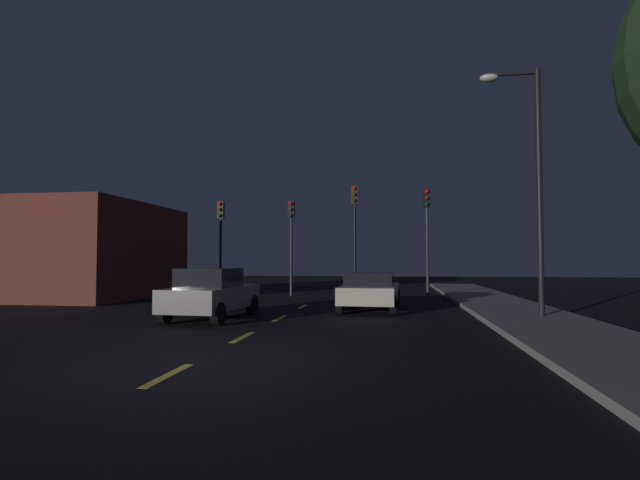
% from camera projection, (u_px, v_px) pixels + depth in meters
% --- Properties ---
extents(ground_plane, '(80.00, 80.00, 0.00)m').
position_uv_depth(ground_plane, '(284.00, 316.00, 15.68)').
color(ground_plane, black).
extents(sidewalk_curb_right, '(3.00, 40.00, 0.15)m').
position_uv_depth(sidewalk_curb_right, '(530.00, 318.00, 14.57)').
color(sidewalk_curb_right, gray).
rests_on(sidewalk_curb_right, ground_plane).
extents(lane_stripe_nearest, '(0.16, 1.60, 0.01)m').
position_uv_depth(lane_stripe_nearest, '(168.00, 375.00, 7.58)').
color(lane_stripe_nearest, '#EACC4C').
rests_on(lane_stripe_nearest, ground_plane).
extents(lane_stripe_second, '(0.16, 1.60, 0.01)m').
position_uv_depth(lane_stripe_second, '(243.00, 337.00, 11.34)').
color(lane_stripe_second, '#EACC4C').
rests_on(lane_stripe_second, ground_plane).
extents(lane_stripe_third, '(0.16, 1.60, 0.01)m').
position_uv_depth(lane_stripe_third, '(280.00, 318.00, 15.09)').
color(lane_stripe_third, '#EACC4C').
rests_on(lane_stripe_third, ground_plane).
extents(lane_stripe_fourth, '(0.16, 1.60, 0.01)m').
position_uv_depth(lane_stripe_fourth, '(303.00, 307.00, 18.84)').
color(lane_stripe_fourth, '#EACC4C').
rests_on(lane_stripe_fourth, ground_plane).
extents(traffic_signal_far_left, '(0.32, 0.38, 4.84)m').
position_uv_depth(traffic_signal_far_left, '(221.00, 229.00, 25.20)').
color(traffic_signal_far_left, '#2D2D30').
rests_on(traffic_signal_far_left, ground_plane).
extents(traffic_signal_center_left, '(0.32, 0.38, 4.79)m').
position_uv_depth(traffic_signal_center_left, '(291.00, 229.00, 24.65)').
color(traffic_signal_center_left, '#2D2D30').
rests_on(traffic_signal_center_left, ground_plane).
extents(traffic_signal_center_right, '(0.32, 0.38, 5.48)m').
position_uv_depth(traffic_signal_center_right, '(355.00, 220.00, 24.19)').
color(traffic_signal_center_right, black).
rests_on(traffic_signal_center_right, ground_plane).
extents(traffic_signal_far_right, '(0.32, 0.38, 5.25)m').
position_uv_depth(traffic_signal_far_right, '(427.00, 222.00, 23.66)').
color(traffic_signal_far_right, '#2D2D30').
rests_on(traffic_signal_far_right, ground_plane).
extents(car_stopped_ahead, '(2.15, 4.37, 1.35)m').
position_uv_depth(car_stopped_ahead, '(370.00, 290.00, 17.54)').
color(car_stopped_ahead, beige).
rests_on(car_stopped_ahead, ground_plane).
extents(car_adjacent_lane, '(2.00, 3.98, 1.55)m').
position_uv_depth(car_adjacent_lane, '(212.00, 293.00, 14.88)').
color(car_adjacent_lane, gray).
rests_on(car_adjacent_lane, ground_plane).
extents(street_lamp_right, '(1.77, 0.36, 7.56)m').
position_uv_depth(street_lamp_right, '(530.00, 169.00, 14.65)').
color(street_lamp_right, black).
rests_on(street_lamp_right, ground_plane).
extents(storefront_left, '(4.31, 8.50, 4.49)m').
position_uv_depth(storefront_left, '(109.00, 251.00, 23.61)').
color(storefront_left, maroon).
rests_on(storefront_left, ground_plane).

